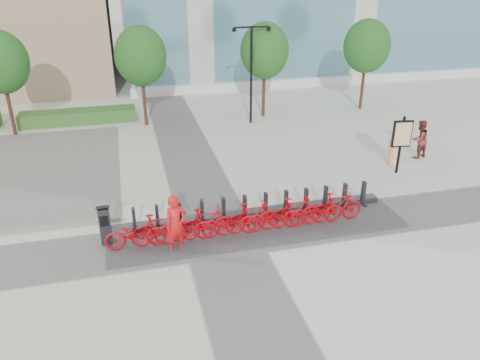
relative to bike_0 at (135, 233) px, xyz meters
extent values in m
plane|color=silver|center=(2.60, 0.05, -0.56)|extent=(120.00, 120.00, 0.00)
cube|color=#204D22|center=(-2.40, 13.25, -0.21)|extent=(6.00, 1.20, 0.70)
cylinder|color=#3A2614|center=(-5.40, 12.05, 0.94)|extent=(0.18, 0.18, 3.00)
ellipsoid|color=#1D4A20|center=(-5.40, 12.05, 3.04)|extent=(2.60, 2.60, 2.99)
cylinder|color=#3A2614|center=(1.10, 12.05, 0.94)|extent=(0.18, 0.18, 3.00)
ellipsoid|color=#1D4A20|center=(1.10, 12.05, 3.04)|extent=(2.60, 2.60, 2.99)
cylinder|color=#3A2614|center=(7.60, 12.05, 0.94)|extent=(0.18, 0.18, 3.00)
ellipsoid|color=#1D4A20|center=(7.60, 12.05, 3.04)|extent=(2.60, 2.60, 2.99)
cylinder|color=#3A2614|center=(13.60, 12.05, 0.94)|extent=(0.18, 0.18, 3.00)
ellipsoid|color=#1D4A20|center=(13.60, 12.05, 3.04)|extent=(2.60, 2.60, 2.99)
cylinder|color=black|center=(6.60, 11.05, 1.94)|extent=(0.12, 0.12, 5.00)
cube|color=black|center=(6.15, 11.05, 4.39)|extent=(0.90, 0.08, 0.08)
cube|color=black|center=(7.05, 11.05, 4.39)|extent=(0.90, 0.08, 0.08)
cylinder|color=black|center=(5.70, 11.05, 4.29)|extent=(0.20, 0.20, 0.18)
cylinder|color=black|center=(7.50, 11.05, 4.29)|extent=(0.20, 0.20, 0.18)
cube|color=#404042|center=(3.90, 0.35, -0.52)|extent=(9.60, 2.40, 0.08)
imported|color=#B4020B|center=(0.00, 0.00, 0.00)|extent=(1.82, 0.63, 0.95)
imported|color=#B4020B|center=(0.72, 0.00, 0.05)|extent=(1.76, 0.50, 1.06)
imported|color=#B4020B|center=(1.44, 0.00, 0.00)|extent=(1.82, 0.63, 0.95)
imported|color=#B4020B|center=(2.16, 0.00, 0.05)|extent=(1.76, 0.50, 1.06)
imported|color=#B4020B|center=(2.88, 0.00, 0.00)|extent=(1.82, 0.63, 0.95)
imported|color=#B4020B|center=(3.60, 0.00, 0.05)|extent=(1.76, 0.50, 1.06)
imported|color=#B4020B|center=(4.32, 0.00, 0.00)|extent=(1.82, 0.63, 0.95)
imported|color=#B4020B|center=(5.04, 0.00, 0.05)|extent=(1.76, 0.50, 1.06)
imported|color=#B4020B|center=(5.76, 0.00, 0.00)|extent=(1.82, 0.63, 0.95)
imported|color=#B4020B|center=(6.48, 0.00, 0.05)|extent=(1.76, 0.50, 1.06)
cube|color=black|center=(-0.86, 0.47, 0.12)|extent=(0.34, 0.29, 1.20)
cube|color=black|center=(-0.86, 0.47, 0.76)|extent=(0.41, 0.34, 0.16)
cube|color=black|center=(-0.86, 0.32, 0.36)|extent=(0.24, 0.02, 0.34)
imported|color=red|center=(1.18, -0.39, 0.36)|extent=(0.76, 0.60, 1.83)
imported|color=maroon|center=(12.43, 4.44, 0.30)|extent=(0.97, 0.84, 1.71)
cylinder|color=orange|center=(11.06, 4.17, -0.05)|extent=(0.56, 0.56, 1.01)
cylinder|color=black|center=(10.66, 3.17, 0.64)|extent=(0.11, 0.11, 2.40)
cube|color=black|center=(10.66, 3.17, 1.13)|extent=(0.79, 0.22, 1.09)
cube|color=#E4C283|center=(10.66, 3.10, 1.13)|extent=(0.67, 0.11, 0.96)
camera|label=1|loc=(0.10, -12.31, 7.32)|focal=35.00mm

